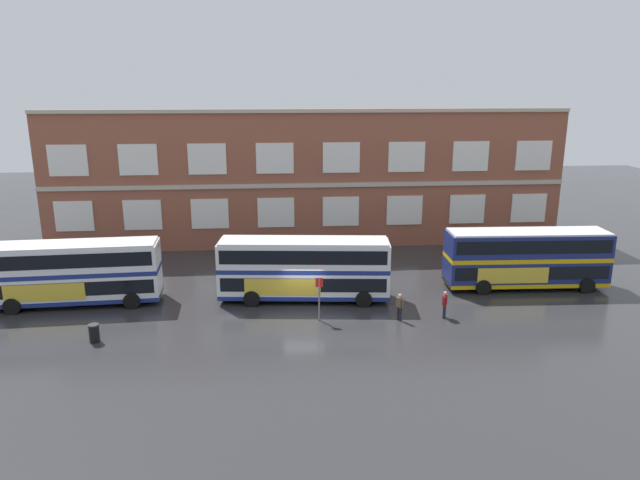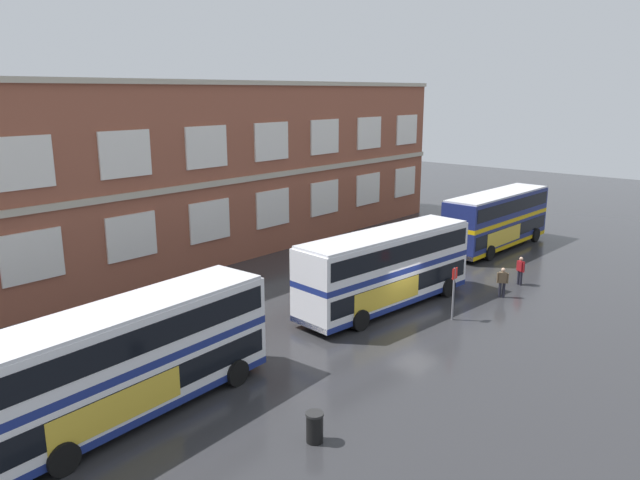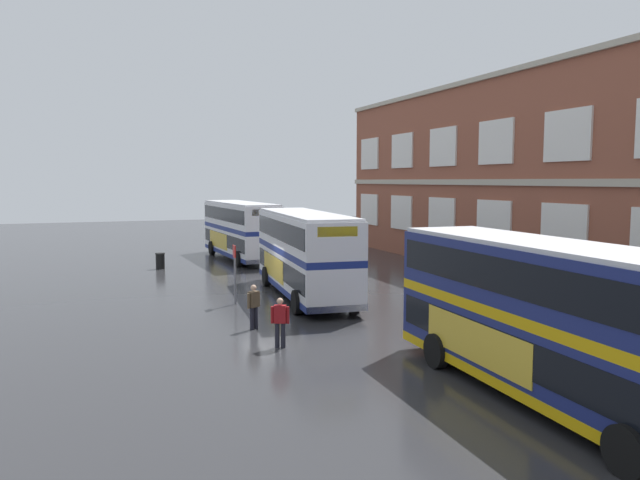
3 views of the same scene
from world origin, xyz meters
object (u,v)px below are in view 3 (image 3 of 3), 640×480
object	(u,v)px
station_litter_bin	(160,261)
bus_stand_flag	(235,269)
double_decker_near	(240,229)
double_decker_middle	(304,252)
waiting_passenger	(280,320)
double_decker_far	(548,318)
second_passenger	(254,305)

from	to	relation	value
station_litter_bin	bus_stand_flag	bearing A→B (deg)	8.76
double_decker_near	double_decker_middle	xyz separation A→B (m)	(14.86, -0.41, 0.00)
double_decker_near	bus_stand_flag	bearing A→B (deg)	-14.42
double_decker_near	waiting_passenger	size ratio (longest dim) A/B	6.54
bus_stand_flag	station_litter_bin	size ratio (longest dim) A/B	2.62
double_decker_near	bus_stand_flag	distance (m)	16.06
double_decker_far	station_litter_bin	world-z (taller)	double_decker_far
double_decker_near	waiting_passenger	xyz separation A→B (m)	(23.16, -4.22, -1.22)
bus_stand_flag	second_passenger	bearing A→B (deg)	-4.70
double_decker_far	second_passenger	xyz separation A→B (m)	(-9.93, -5.04, -1.22)
double_decker_far	waiting_passenger	distance (m)	8.72
double_decker_far	double_decker_near	bearing A→B (deg)	-178.77
double_decker_middle	station_litter_bin	distance (m)	13.22
double_decker_near	double_decker_far	bearing A→B (deg)	1.23
double_decker_far	waiting_passenger	xyz separation A→B (m)	(-7.13, -4.87, -1.22)
double_decker_near	second_passenger	xyz separation A→B (m)	(20.36, -4.39, -1.22)
second_passenger	bus_stand_flag	xyz separation A→B (m)	(-4.81, 0.40, 0.70)
double_decker_middle	double_decker_near	bearing A→B (deg)	178.43
waiting_passenger	double_decker_far	bearing A→B (deg)	34.36
double_decker_middle	station_litter_bin	size ratio (longest dim) A/B	10.87
waiting_passenger	bus_stand_flag	size ratio (longest dim) A/B	0.63
waiting_passenger	bus_stand_flag	distance (m)	7.65
double_decker_far	waiting_passenger	size ratio (longest dim) A/B	6.52
second_passenger	bus_stand_flag	size ratio (longest dim) A/B	0.63
double_decker_middle	second_passenger	distance (m)	6.90
double_decker_far	second_passenger	distance (m)	11.21
station_litter_bin	double_decker_middle	bearing A→B (deg)	24.94
double_decker_far	second_passenger	bearing A→B (deg)	-153.08
station_litter_bin	double_decker_far	bearing A→B (deg)	13.56
double_decker_near	double_decker_middle	distance (m)	14.87
bus_stand_flag	double_decker_near	bearing A→B (deg)	165.58
second_passenger	bus_stand_flag	distance (m)	4.87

